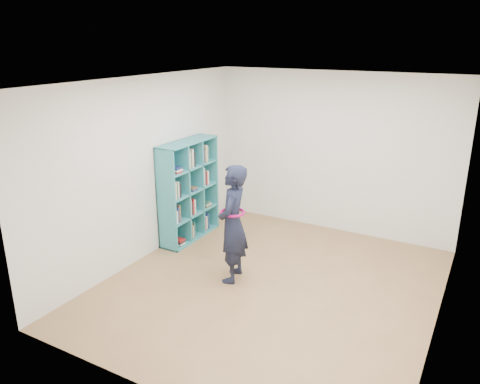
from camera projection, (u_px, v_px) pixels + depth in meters
The scene contains 9 objects.
floor at pixel (271, 285), 6.10m from camera, with size 4.50×4.50×0.00m, color #926642.
ceiling at pixel (275, 82), 5.28m from camera, with size 4.50×4.50×0.00m, color white.
wall_left at pixel (145, 170), 6.62m from camera, with size 0.02×4.50×2.60m, color white.
wall_right at pixel (450, 221), 4.76m from camera, with size 0.02×4.50×2.60m, color white.
wall_back at pixel (332, 153), 7.56m from camera, with size 4.00×0.02×2.60m, color white.
wall_front at pixel (155, 266), 3.82m from camera, with size 4.00×0.02×2.60m, color white.
bookshelf at pixel (187, 192), 7.36m from camera, with size 0.35×1.19×1.58m.
person at pixel (233, 224), 6.03m from camera, with size 0.50×0.65×1.57m.
smartphone at pixel (225, 213), 6.12m from camera, with size 0.03×0.08×0.12m.
Camera 1 is at (2.29, -4.92, 3.08)m, focal length 35.00 mm.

